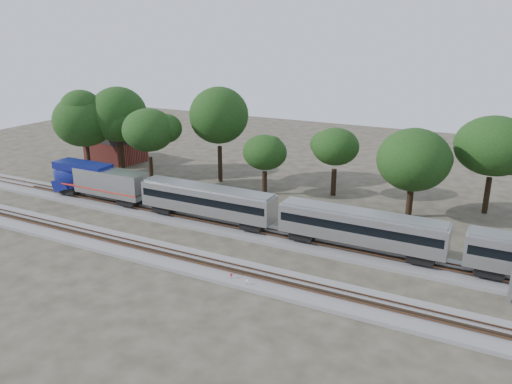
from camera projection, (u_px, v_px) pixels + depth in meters
ground at (197, 246)px, 55.59m from camera, size 160.00×160.00×0.00m
track_far at (225, 226)px, 60.60m from camera, size 160.00×5.00×0.73m
track_near at (176, 258)px, 52.14m from camera, size 160.00×5.00×0.73m
switch_stand_red at (231, 277)px, 47.44m from camera, size 0.28×0.08×0.90m
switch_stand_white at (247, 283)px, 46.31m from camera, size 0.27×0.11×0.88m
switch_lever at (215, 278)px, 48.02m from camera, size 0.56×0.43×0.30m
brick_building at (115, 148)px, 90.86m from camera, size 11.04×8.63×4.80m
tree_0 at (84, 120)px, 80.48m from camera, size 9.15×9.15×12.89m
tree_1 at (118, 114)px, 81.16m from camera, size 9.94×9.94×14.02m
tree_2 at (148, 130)px, 73.32m from camera, size 9.00×9.00×12.69m
tree_3 at (219, 115)px, 76.03m from camera, size 10.65×10.65×15.01m
tree_4 at (265, 153)px, 71.06m from camera, size 6.37×6.37×8.98m
tree_5 at (335, 147)px, 70.39m from camera, size 7.32×7.32×10.32m
tree_6 at (414, 160)px, 61.97m from camera, size 7.68×7.68×10.83m
tree_7 at (494, 146)px, 62.73m from camera, size 9.13×9.13×12.88m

